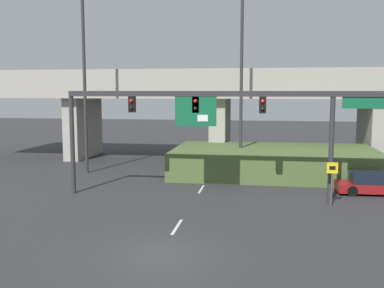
% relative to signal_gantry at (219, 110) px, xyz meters
% --- Properties ---
extents(ground_plane, '(160.00, 160.00, 0.00)m').
position_rel_signal_gantry_xyz_m(ground_plane, '(-1.36, -9.42, -5.23)').
color(ground_plane, '#2D2D30').
extents(lane_markings, '(0.14, 35.36, 0.01)m').
position_rel_signal_gantry_xyz_m(lane_markings, '(-1.36, 2.39, -5.23)').
color(lane_markings, silver).
rests_on(lane_markings, ground).
extents(signal_gantry, '(19.40, 0.44, 6.35)m').
position_rel_signal_gantry_xyz_m(signal_gantry, '(0.00, 0.00, 0.00)').
color(signal_gantry, '#2D2D30').
rests_on(signal_gantry, ground).
extents(speed_limit_sign, '(0.60, 0.11, 2.51)m').
position_rel_signal_gantry_xyz_m(speed_limit_sign, '(6.34, -0.79, -3.60)').
color(speed_limit_sign, '#4C4C4C').
rests_on(speed_limit_sign, ground).
extents(highway_light_pole_near, '(0.70, 0.36, 15.74)m').
position_rel_signal_gantry_xyz_m(highway_light_pole_near, '(0.83, 8.59, 3.02)').
color(highway_light_pole_near, '#2D2D30').
rests_on(highway_light_pole_near, ground).
extents(highway_light_pole_far, '(0.70, 0.36, 13.72)m').
position_rel_signal_gantry_xyz_m(highway_light_pole_far, '(-10.98, 6.80, 2.00)').
color(highway_light_pole_far, '#2D2D30').
rests_on(highway_light_pole_far, ground).
extents(overpass_bridge, '(46.66, 7.84, 8.18)m').
position_rel_signal_gantry_xyz_m(overpass_bridge, '(-1.36, 14.80, 0.55)').
color(overpass_bridge, '#A39E93').
rests_on(overpass_bridge, ground).
extents(grass_embankment, '(15.15, 8.64, 1.99)m').
position_rel_signal_gantry_xyz_m(grass_embankment, '(3.41, 8.40, -4.24)').
color(grass_embankment, '#4C6033').
rests_on(grass_embankment, ground).
extents(parked_sedan_near_right, '(4.26, 1.95, 1.35)m').
position_rel_signal_gantry_xyz_m(parked_sedan_near_right, '(9.18, 2.75, -4.60)').
color(parked_sedan_near_right, maroon).
rests_on(parked_sedan_near_right, ground).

